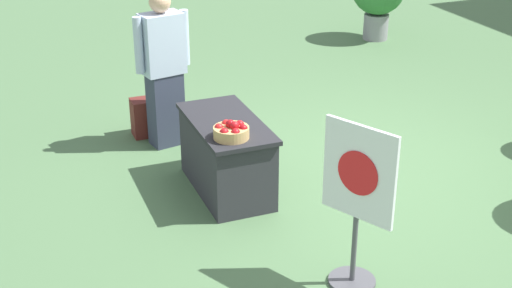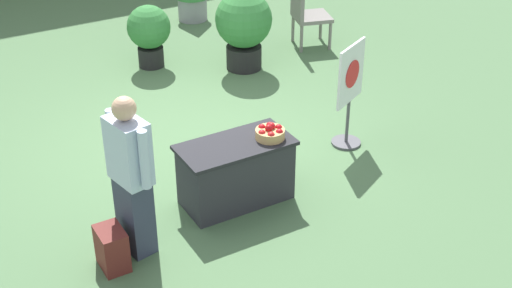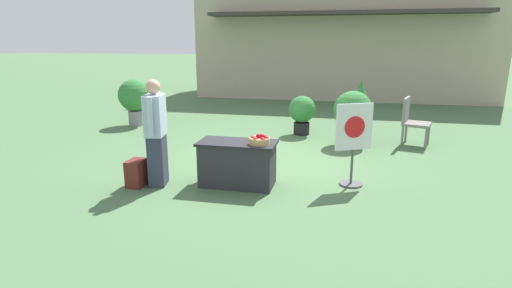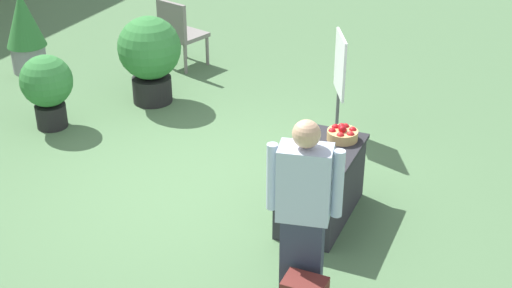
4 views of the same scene
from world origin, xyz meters
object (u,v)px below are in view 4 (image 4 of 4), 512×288
patio_chair (179,31)px  potted_plant_near_left (47,86)px  person_visitor (304,212)px  potted_plant_far_right (150,54)px  display_table (321,185)px  poster_board (339,83)px  potted_plant_near_right (25,30)px  apple_basket (342,134)px

patio_chair → potted_plant_near_left: 2.48m
person_visitor → potted_plant_far_right: 4.41m
display_table → poster_board: 1.82m
potted_plant_far_right → potted_plant_near_right: 2.25m
person_visitor → potted_plant_near_left: bearing=54.0°
person_visitor → patio_chair: person_visitor is taller
potted_plant_far_right → potted_plant_near_right: potted_plant_near_right is taller
display_table → patio_chair: bearing=47.0°
patio_chair → potted_plant_far_right: (-1.26, -0.26, 0.10)m
potted_plant_near_left → potted_plant_near_right: bearing=46.5°
patio_chair → display_table: bearing=-116.7°
potted_plant_near_right → potted_plant_near_left: bearing=-133.5°
apple_basket → potted_plant_near_right: 5.55m
apple_basket → poster_board: (1.38, 0.46, -0.06)m
apple_basket → poster_board: bearing=18.6°
display_table → potted_plant_near_right: potted_plant_near_right is taller
person_visitor → potted_plant_far_right: size_ratio=1.40×
apple_basket → person_visitor: 1.61m
person_visitor → patio_chair: (4.25, 3.49, -0.27)m
apple_basket → potted_plant_near_right: potted_plant_near_right is taller
patio_chair → potted_plant_near_right: 2.23m
apple_basket → potted_plant_near_right: (1.63, 5.31, -0.13)m
poster_board → display_table: bearing=-104.3°
apple_basket → potted_plant_far_right: (1.40, 3.06, -0.09)m
apple_basket → person_visitor: size_ratio=0.19×
poster_board → patio_chair: bearing=129.3°
poster_board → potted_plant_far_right: (0.02, 2.60, -0.03)m
display_table → patio_chair: patio_chair is taller
potted_plant_far_right → display_table: bearing=-120.6°
apple_basket → potted_plant_near_left: potted_plant_near_left is taller
poster_board → patio_chair: poster_board is taller
patio_chair → potted_plant_far_right: 1.29m
display_table → apple_basket: (0.37, -0.08, 0.41)m
person_visitor → poster_board: 3.04m
potted_plant_far_right → potted_plant_near_right: (0.23, 2.24, -0.04)m
potted_plant_near_left → apple_basket: bearing=-93.3°
display_table → poster_board: bearing=12.4°
person_visitor → patio_chair: size_ratio=1.60×
patio_chair → potted_plant_far_right: bearing=-152.0°
apple_basket → potted_plant_near_right: bearing=73.0°
potted_plant_far_right → potted_plant_near_right: size_ratio=0.97×
potted_plant_near_right → potted_plant_far_right: bearing=-95.9°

